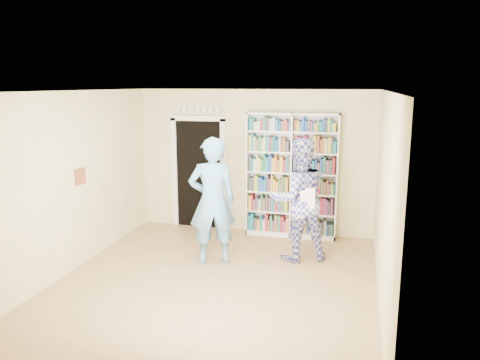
# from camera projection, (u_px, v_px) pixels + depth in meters

# --- Properties ---
(floor) EXTENTS (5.00, 5.00, 0.00)m
(floor) POSITION_uv_depth(u_px,v_px,m) (216.00, 281.00, 6.75)
(floor) COLOR #9F764C
(floor) RESTS_ON ground
(ceiling) EXTENTS (5.00, 5.00, 0.00)m
(ceiling) POSITION_uv_depth(u_px,v_px,m) (214.00, 91.00, 6.20)
(ceiling) COLOR white
(ceiling) RESTS_ON wall_back
(wall_back) EXTENTS (4.50, 0.00, 4.50)m
(wall_back) POSITION_uv_depth(u_px,v_px,m) (254.00, 162.00, 8.85)
(wall_back) COLOR #F5E5A8
(wall_back) RESTS_ON floor
(wall_left) EXTENTS (0.00, 5.00, 5.00)m
(wall_left) POSITION_uv_depth(u_px,v_px,m) (72.00, 182.00, 7.01)
(wall_left) COLOR #F5E5A8
(wall_left) RESTS_ON floor
(wall_right) EXTENTS (0.00, 5.00, 5.00)m
(wall_right) POSITION_uv_depth(u_px,v_px,m) (384.00, 200.00, 5.93)
(wall_right) COLOR #F5E5A8
(wall_right) RESTS_ON floor
(bookshelf) EXTENTS (1.66, 0.31, 2.29)m
(bookshelf) POSITION_uv_depth(u_px,v_px,m) (292.00, 175.00, 8.56)
(bookshelf) COLOR white
(bookshelf) RESTS_ON floor
(doorway) EXTENTS (1.10, 0.08, 2.43)m
(doorway) POSITION_uv_depth(u_px,v_px,m) (199.00, 168.00, 9.12)
(doorway) COLOR black
(doorway) RESTS_ON floor
(wall_art) EXTENTS (0.03, 0.25, 0.25)m
(wall_art) POSITION_uv_depth(u_px,v_px,m) (80.00, 176.00, 7.19)
(wall_art) COLOR brown
(wall_art) RESTS_ON wall_left
(man_blue) EXTENTS (0.86, 0.73, 2.01)m
(man_blue) POSITION_uv_depth(u_px,v_px,m) (212.00, 201.00, 7.27)
(man_blue) COLOR #5C9CCD
(man_blue) RESTS_ON floor
(man_plaid) EXTENTS (1.19, 1.08, 1.98)m
(man_plaid) POSITION_uv_depth(u_px,v_px,m) (299.00, 200.00, 7.42)
(man_plaid) COLOR #303192
(man_plaid) RESTS_ON floor
(paper_sheet) EXTENTS (0.23, 0.04, 0.32)m
(paper_sheet) POSITION_uv_depth(u_px,v_px,m) (308.00, 198.00, 7.10)
(paper_sheet) COLOR white
(paper_sheet) RESTS_ON man_plaid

